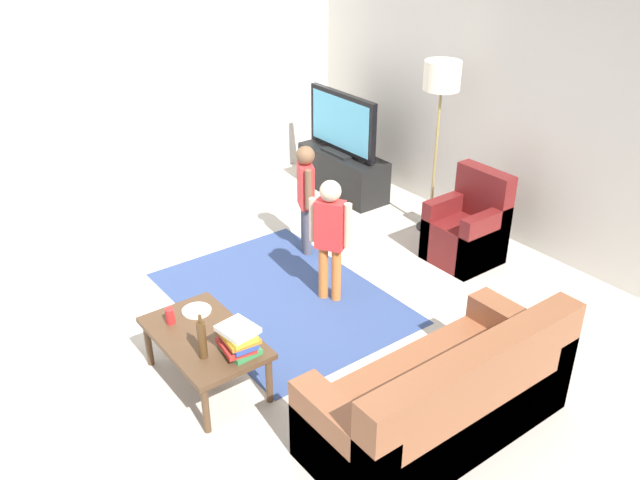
% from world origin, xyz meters
% --- Properties ---
extents(ground, '(7.80, 7.80, 0.00)m').
position_xyz_m(ground, '(0.00, 0.00, 0.00)').
color(ground, beige).
extents(wall_back, '(6.00, 0.12, 2.70)m').
position_xyz_m(wall_back, '(0.00, 3.00, 1.35)').
color(wall_back, silver).
rests_on(wall_back, ground).
extents(wall_left, '(0.12, 6.00, 2.70)m').
position_xyz_m(wall_left, '(-3.00, 0.00, 1.35)').
color(wall_left, silver).
rests_on(wall_left, ground).
extents(area_rug, '(2.20, 1.60, 0.01)m').
position_xyz_m(area_rug, '(-0.31, 0.40, 0.00)').
color(area_rug, '#33477A').
rests_on(area_rug, ground).
extents(tv_stand, '(1.20, 0.44, 0.50)m').
position_xyz_m(tv_stand, '(-1.81, 2.30, 0.24)').
color(tv_stand, black).
rests_on(tv_stand, ground).
extents(tv, '(1.10, 0.28, 0.71)m').
position_xyz_m(tv, '(-1.81, 2.28, 0.85)').
color(tv, black).
rests_on(tv, tv_stand).
extents(couch, '(0.80, 1.80, 0.86)m').
position_xyz_m(couch, '(1.75, 0.31, 0.29)').
color(couch, brown).
rests_on(couch, ground).
extents(armchair, '(0.60, 0.60, 0.90)m').
position_xyz_m(armchair, '(0.19, 2.26, 0.30)').
color(armchair, maroon).
rests_on(armchair, ground).
extents(floor_lamp, '(0.36, 0.36, 1.78)m').
position_xyz_m(floor_lamp, '(-0.50, 2.45, 1.54)').
color(floor_lamp, '#262626').
rests_on(floor_lamp, ground).
extents(child_near_tv, '(0.34, 0.22, 1.11)m').
position_xyz_m(child_near_tv, '(-0.88, 1.09, 0.67)').
color(child_near_tv, '#4C4C59').
rests_on(child_near_tv, ground).
extents(child_center, '(0.33, 0.24, 1.13)m').
position_xyz_m(child_center, '(-0.05, 0.74, 0.68)').
color(child_center, orange).
rests_on(child_center, ground).
extents(coffee_table, '(1.00, 0.60, 0.42)m').
position_xyz_m(coffee_table, '(0.31, -0.67, 0.37)').
color(coffee_table, '#513823').
rests_on(coffee_table, ground).
extents(book_stack, '(0.30, 0.26, 0.22)m').
position_xyz_m(book_stack, '(0.64, -0.57, 0.53)').
color(book_stack, '#388C4C').
rests_on(book_stack, coffee_table).
extents(bottle, '(0.06, 0.06, 0.34)m').
position_xyz_m(bottle, '(0.53, -0.79, 0.57)').
color(bottle, '#4C3319').
rests_on(bottle, coffee_table).
extents(tv_remote, '(0.17, 0.06, 0.02)m').
position_xyz_m(tv_remote, '(0.36, -0.55, 0.43)').
color(tv_remote, black).
rests_on(tv_remote, coffee_table).
extents(soda_can, '(0.07, 0.07, 0.12)m').
position_xyz_m(soda_can, '(0.03, -0.79, 0.48)').
color(soda_can, red).
rests_on(soda_can, coffee_table).
extents(plate, '(0.22, 0.22, 0.02)m').
position_xyz_m(plate, '(0.01, -0.57, 0.43)').
color(plate, white).
rests_on(plate, coffee_table).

